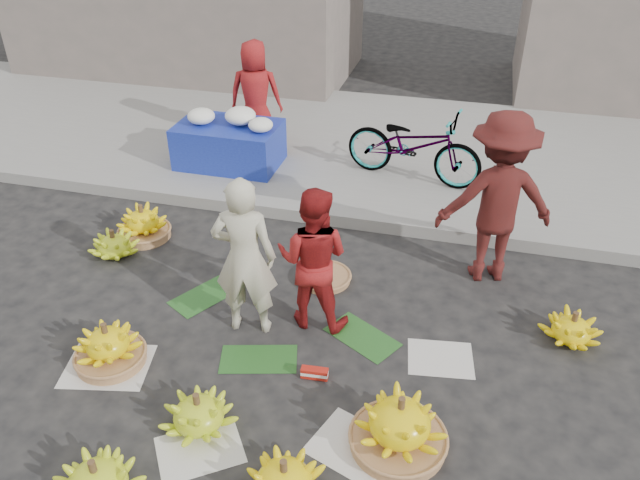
% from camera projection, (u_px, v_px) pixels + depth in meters
% --- Properties ---
extents(ground, '(80.00, 80.00, 0.00)m').
position_uv_depth(ground, '(277.00, 346.00, 5.45)').
color(ground, black).
rests_on(ground, ground).
extents(curb, '(40.00, 0.25, 0.15)m').
position_uv_depth(curb, '(335.00, 216.00, 7.21)').
color(curb, gray).
rests_on(curb, ground).
extents(sidewalk, '(40.00, 4.00, 0.12)m').
position_uv_depth(sidewalk, '(369.00, 145.00, 8.93)').
color(sidewalk, gray).
rests_on(sidewalk, ground).
extents(newspaper_scatter, '(3.20, 1.80, 0.00)m').
position_uv_depth(newspaper_scatter, '(245.00, 414.00, 4.80)').
color(newspaper_scatter, silver).
rests_on(newspaper_scatter, ground).
extents(banana_leaves, '(2.00, 1.00, 0.00)m').
position_uv_depth(banana_leaves, '(273.00, 329.00, 5.64)').
color(banana_leaves, '#1B4D19').
rests_on(banana_leaves, ground).
extents(banana_bunch_0, '(0.62, 0.62, 0.41)m').
position_uv_depth(banana_bunch_0, '(108.00, 346.00, 5.20)').
color(banana_bunch_0, '#93633D').
rests_on(banana_bunch_0, ground).
extents(banana_bunch_1, '(0.60, 0.60, 0.34)m').
position_uv_depth(banana_bunch_1, '(198.00, 413.00, 4.62)').
color(banana_bunch_1, '#99BE1B').
rests_on(banana_bunch_1, ground).
extents(banana_bunch_4, '(0.70, 0.70, 0.48)m').
position_uv_depth(banana_bunch_4, '(399.00, 425.00, 4.45)').
color(banana_bunch_4, '#93633D').
rests_on(banana_bunch_4, ground).
extents(banana_bunch_5, '(0.52, 0.52, 0.31)m').
position_uv_depth(banana_bunch_5, '(572.00, 329.00, 5.45)').
color(banana_bunch_5, yellow).
rests_on(banana_bunch_5, ground).
extents(banana_bunch_6, '(0.61, 0.61, 0.31)m').
position_uv_depth(banana_bunch_6, '(114.00, 245.00, 6.58)').
color(banana_bunch_6, '#99BE1B').
rests_on(banana_bunch_6, ground).
extents(banana_bunch_7, '(0.63, 0.63, 0.41)m').
position_uv_depth(banana_bunch_7, '(143.00, 224.00, 6.88)').
color(banana_bunch_7, '#93633D').
rests_on(banana_bunch_7, ground).
extents(basket_spare, '(0.60, 0.60, 0.06)m').
position_uv_depth(basket_spare, '(325.00, 278.00, 6.26)').
color(basket_spare, '#93633D').
rests_on(basket_spare, ground).
extents(incense_stack, '(0.23, 0.09, 0.09)m').
position_uv_depth(incense_stack, '(315.00, 373.00, 5.10)').
color(incense_stack, '#B41D13').
rests_on(incense_stack, ground).
extents(vendor_cream, '(0.60, 0.44, 1.50)m').
position_uv_depth(vendor_cream, '(245.00, 258.00, 5.27)').
color(vendor_cream, beige).
rests_on(vendor_cream, ground).
extents(vendor_red, '(0.67, 0.53, 1.36)m').
position_uv_depth(vendor_red, '(313.00, 259.00, 5.39)').
color(vendor_red, '#A71B19').
rests_on(vendor_red, ground).
extents(man_striped, '(1.26, 0.93, 1.74)m').
position_uv_depth(man_striped, '(497.00, 199.00, 5.90)').
color(man_striped, maroon).
rests_on(man_striped, ground).
extents(flower_table, '(1.32, 0.83, 0.76)m').
position_uv_depth(flower_table, '(229.00, 142.00, 8.11)').
color(flower_table, '#172898').
rests_on(flower_table, sidewalk).
extents(grey_bucket, '(0.27, 0.27, 0.30)m').
position_uv_depth(grey_bucket, '(184.00, 147.00, 8.38)').
color(grey_bucket, slate).
rests_on(grey_bucket, sidewalk).
extents(flower_vendor, '(0.79, 0.59, 1.45)m').
position_uv_depth(flower_vendor, '(256.00, 95.00, 8.42)').
color(flower_vendor, '#A71B19').
rests_on(flower_vendor, sidewalk).
extents(bicycle, '(0.94, 1.82, 0.91)m').
position_uv_depth(bicycle, '(414.00, 145.00, 7.68)').
color(bicycle, gray).
rests_on(bicycle, sidewalk).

